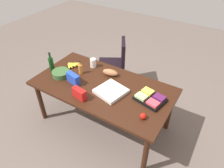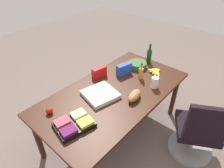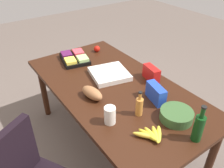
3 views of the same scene
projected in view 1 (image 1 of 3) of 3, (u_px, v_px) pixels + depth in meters
ground_plane at (104, 122)px, 3.40m from camera, size 10.00×10.00×0.00m
conference_table at (103, 90)px, 2.98m from camera, size 1.98×1.04×0.76m
office_chair at (114, 69)px, 3.99m from camera, size 0.66×0.66×0.94m
fruit_platter at (150, 98)px, 2.67m from camera, size 0.41×0.35×0.07m
chip_bag_blue at (73, 78)px, 2.94m from camera, size 0.23×0.13×0.15m
pizza_box at (111, 91)px, 2.79m from camera, size 0.43×0.43×0.05m
dressing_bottle at (80, 69)px, 3.12m from camera, size 0.07×0.07×0.22m
apple_red at (143, 116)px, 2.41m from camera, size 0.08×0.08×0.08m
bread_loaf at (110, 73)px, 3.10m from camera, size 0.26×0.15×0.10m
wine_bottle at (51, 63)px, 3.18m from camera, size 0.08×0.08×0.30m
mayo_jar at (93, 63)px, 3.27m from camera, size 0.11×0.11×0.15m
banana_bunch at (72, 65)px, 3.32m from camera, size 0.20×0.23×0.04m
salad_bowl at (61, 73)px, 3.10m from camera, size 0.30×0.30×0.08m
chip_bag_red at (79, 93)px, 2.69m from camera, size 0.21×0.11×0.14m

